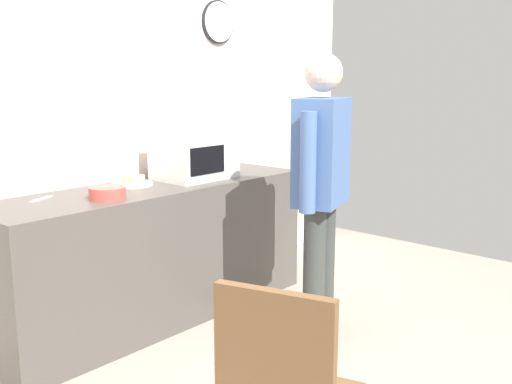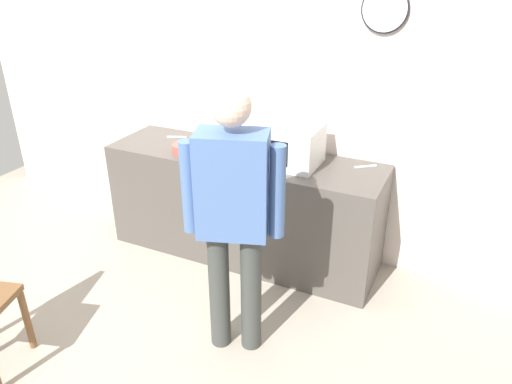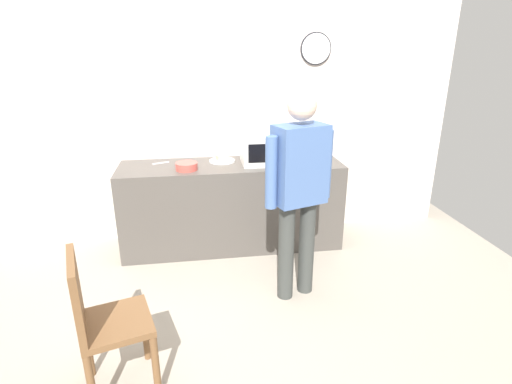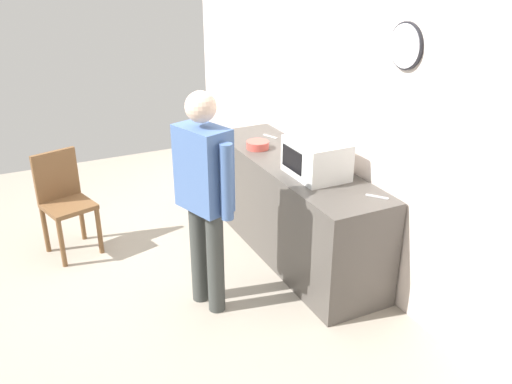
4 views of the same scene
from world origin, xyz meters
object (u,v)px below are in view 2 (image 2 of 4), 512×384
Objects in this scene: spoon_utensil at (366,166)px; fork_utensil at (177,137)px; microwave at (286,144)px; sandwich_plate at (240,147)px; salad_bowl at (186,148)px; person_standing at (233,209)px.

fork_utensil is at bearing -178.12° from spoon_utensil.
fork_utensil is (-1.06, 0.13, -0.15)m from microwave.
sandwich_plate is 1.24× the size of salad_bowl.
microwave is at bearing -13.65° from sandwich_plate.
person_standing is at bearing -85.36° from microwave.
sandwich_plate is at bearing 166.35° from microwave.
microwave reaches higher than sandwich_plate.
microwave is 1.93× the size of sandwich_plate.
fork_utensil is 1.63m from spoon_utensil.
sandwich_plate is at bearing 115.33° from person_standing.
sandwich_plate is at bearing -175.57° from spoon_utensil.
sandwich_plate reaches higher than spoon_utensil.
microwave is 2.94× the size of spoon_utensil.
spoon_utensil is at bearing 18.13° from microwave.
salad_bowl reaches higher than fork_utensil.
microwave is at bearing -7.10° from fork_utensil.
fork_utensil is 1.61m from person_standing.
fork_utensil is (-0.62, 0.02, -0.02)m from sandwich_plate.
salad_bowl is 1.23m from person_standing.
microwave reaches higher than fork_utensil.
microwave reaches higher than spoon_utensil.
sandwich_plate is 1.53× the size of fork_utensil.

